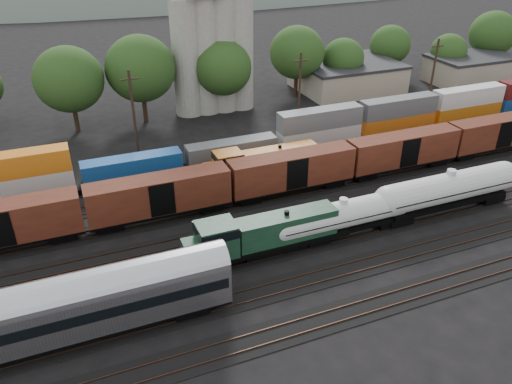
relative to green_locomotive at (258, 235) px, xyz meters
name	(u,v)px	position (x,y,z in m)	size (l,w,h in m)	color
ground	(288,220)	(5.51, 5.00, -2.52)	(600.00, 600.00, 0.00)	black
tracks	(288,219)	(5.51, 5.00, -2.47)	(180.00, 33.20, 0.20)	black
green_locomotive	(258,235)	(0.00, 0.00, 0.00)	(16.63, 2.93, 4.40)	black
tank_car_a	(342,216)	(9.06, 0.00, 0.01)	(16.16, 2.89, 4.23)	silver
tank_car_b	(448,189)	(22.23, 0.00, 0.37)	(18.63, 3.34, 4.88)	silver
passenger_coach	(55,310)	(-18.07, -5.00, 1.11)	(26.25, 3.24, 5.96)	silver
orange_locomotive	(259,162)	(6.26, 15.00, -0.20)	(16.13, 2.69, 4.03)	black
boxcar_string	(159,195)	(-7.12, 10.00, 0.60)	(138.20, 2.90, 4.20)	black
container_wall	(271,141)	(9.95, 20.00, -0.02)	(160.00, 2.60, 5.80)	black
grain_silo	(212,42)	(8.80, 41.00, 8.74)	(13.40, 5.00, 29.00)	#9C9A8F
industrial_sheds	(234,95)	(12.14, 40.25, 0.04)	(119.38, 17.26, 5.10)	#9E937F
tree_band	(125,73)	(-5.03, 41.95, 5.10)	(165.80, 17.62, 14.24)	black
utility_poles	(221,103)	(5.51, 27.00, 3.69)	(122.20, 0.36, 12.00)	black
distant_hills	(130,15)	(29.43, 265.00, -23.08)	(860.00, 286.00, 130.00)	#59665B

